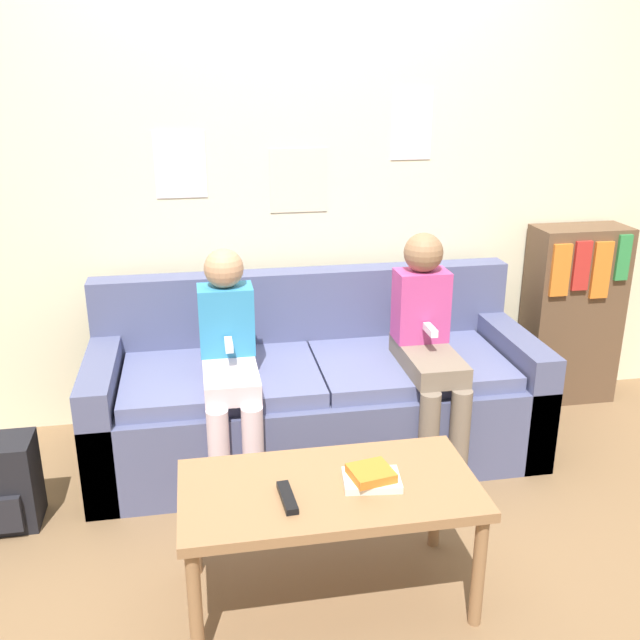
{
  "coord_description": "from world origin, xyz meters",
  "views": [
    {
      "loc": [
        -0.53,
        -2.54,
        1.78
      ],
      "look_at": [
        0.0,
        0.38,
        0.72
      ],
      "focal_mm": 40.0,
      "sensor_mm": 36.0,
      "label": 1
    }
  ],
  "objects": [
    {
      "name": "ground_plane",
      "position": [
        0.0,
        0.0,
        0.0
      ],
      "size": [
        10.0,
        10.0,
        0.0
      ],
      "primitive_type": "plane",
      "color": "brown"
    },
    {
      "name": "wall_back",
      "position": [
        -0.0,
        1.01,
        1.3
      ],
      "size": [
        8.0,
        0.07,
        2.6
      ],
      "color": "beige",
      "rests_on": "ground_plane"
    },
    {
      "name": "couch",
      "position": [
        0.0,
        0.52,
        0.28
      ],
      "size": [
        2.08,
        0.8,
        0.83
      ],
      "color": "#4C5175",
      "rests_on": "ground_plane"
    },
    {
      "name": "coffee_table",
      "position": [
        -0.13,
        -0.52,
        0.4
      ],
      "size": [
        1.0,
        0.51,
        0.46
      ],
      "color": "#8E6642",
      "rests_on": "ground_plane"
    },
    {
      "name": "person_left",
      "position": [
        -0.41,
        0.32,
        0.59
      ],
      "size": [
        0.24,
        0.55,
        1.04
      ],
      "color": "silver",
      "rests_on": "ground_plane"
    },
    {
      "name": "person_right",
      "position": [
        0.49,
        0.33,
        0.61
      ],
      "size": [
        0.24,
        0.55,
        1.07
      ],
      "color": "#756656",
      "rests_on": "ground_plane"
    },
    {
      "name": "tv_remote",
      "position": [
        -0.28,
        -0.59,
        0.47
      ],
      "size": [
        0.05,
        0.17,
        0.02
      ],
      "rotation": [
        0.0,
        0.0,
        0.07
      ],
      "color": "black",
      "rests_on": "coffee_table"
    },
    {
      "name": "book_stack",
      "position": [
        0.01,
        -0.54,
        0.48
      ],
      "size": [
        0.21,
        0.16,
        0.06
      ],
      "color": "silver",
      "rests_on": "coffee_table"
    },
    {
      "name": "bookshelf",
      "position": [
        1.49,
        0.84,
        0.5
      ],
      "size": [
        0.5,
        0.26,
        0.98
      ],
      "color": "brown",
      "rests_on": "ground_plane"
    }
  ]
}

